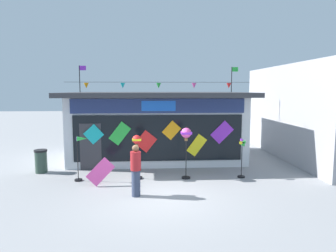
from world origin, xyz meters
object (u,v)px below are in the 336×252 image
(wind_spinner_left, at_px, (137,146))
(display_kite_on_ground, at_px, (100,172))
(wind_spinner_center_left, at_px, (186,137))
(trash_bin, at_px, (41,161))
(wind_spinner_far_left, at_px, (80,152))
(kite_shop_building, at_px, (157,125))
(wind_spinner_center_right, at_px, (242,154))
(person_near_camera, at_px, (136,169))

(wind_spinner_left, bearing_deg, display_kite_on_ground, -147.61)
(wind_spinner_center_left, relative_size, trash_bin, 2.06)
(wind_spinner_far_left, relative_size, wind_spinner_left, 1.00)
(kite_shop_building, relative_size, wind_spinner_far_left, 4.98)
(kite_shop_building, distance_m, wind_spinner_center_left, 3.91)
(wind_spinner_left, bearing_deg, wind_spinner_center_right, -2.15)
(wind_spinner_center_right, relative_size, display_kite_on_ground, 1.65)
(wind_spinner_far_left, relative_size, trash_bin, 1.76)
(kite_shop_building, height_order, person_near_camera, kite_shop_building)
(wind_spinner_far_left, xyz_separation_m, wind_spinner_left, (2.09, 0.15, 0.16))
(wind_spinner_center_right, height_order, trash_bin, wind_spinner_center_right)
(wind_spinner_center_left, bearing_deg, kite_shop_building, 104.85)
(person_near_camera, bearing_deg, wind_spinner_center_left, 45.36)
(wind_spinner_far_left, height_order, wind_spinner_center_left, wind_spinner_center_left)
(wind_spinner_left, relative_size, wind_spinner_center_left, 0.86)
(wind_spinner_far_left, height_order, person_near_camera, wind_spinner_far_left)
(kite_shop_building, relative_size, wind_spinner_center_left, 4.27)
(wind_spinner_left, xyz_separation_m, person_near_camera, (0.03, -1.93, -0.38))
(wind_spinner_center_right, height_order, display_kite_on_ground, wind_spinner_center_right)
(wind_spinner_center_left, bearing_deg, wind_spinner_center_right, -1.09)
(wind_spinner_far_left, bearing_deg, kite_shop_building, 52.09)
(wind_spinner_far_left, distance_m, display_kite_on_ground, 1.21)
(person_near_camera, relative_size, trash_bin, 1.75)
(kite_shop_building, bearing_deg, person_near_camera, -98.61)
(wind_spinner_center_right, height_order, person_near_camera, person_near_camera)
(kite_shop_building, relative_size, trash_bin, 8.79)
(kite_shop_building, height_order, wind_spinner_center_left, kite_shop_building)
(wind_spinner_center_left, height_order, display_kite_on_ground, wind_spinner_center_left)
(trash_bin, xyz_separation_m, display_kite_on_ground, (2.72, -1.92, 0.03))
(wind_spinner_center_right, distance_m, person_near_camera, 4.40)
(display_kite_on_ground, bearing_deg, person_near_camera, -40.93)
(person_near_camera, xyz_separation_m, display_kite_on_ground, (-1.30, 1.13, -0.38))
(wind_spinner_left, height_order, display_kite_on_ground, wind_spinner_left)
(kite_shop_building, bearing_deg, wind_spinner_center_left, -75.15)
(wind_spinner_left, distance_m, display_kite_on_ground, 1.68)
(kite_shop_building, relative_size, display_kite_on_ground, 8.94)
(wind_spinner_far_left, height_order, trash_bin, wind_spinner_far_left)
(wind_spinner_far_left, xyz_separation_m, wind_spinner_center_right, (6.15, -0.00, -0.17))
(wind_spinner_center_right, bearing_deg, kite_shop_building, 129.73)
(wind_spinner_far_left, distance_m, wind_spinner_center_left, 4.01)
(wind_spinner_center_right, bearing_deg, trash_bin, 171.06)
(wind_spinner_far_left, relative_size, wind_spinner_center_right, 1.09)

